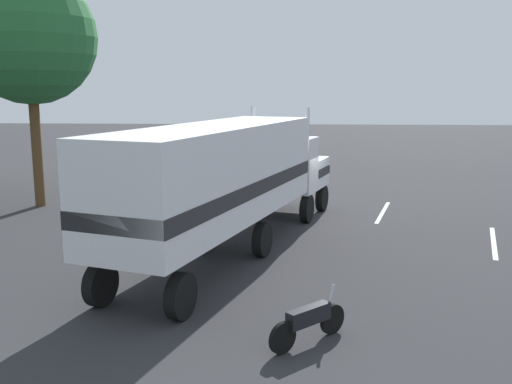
# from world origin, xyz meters

# --- Properties ---
(ground_plane) EXTENTS (120.00, 120.00, 0.00)m
(ground_plane) POSITION_xyz_m (0.00, 0.00, 0.00)
(ground_plane) COLOR #2D2D30
(lane_stripe_near) EXTENTS (4.28, 1.35, 0.01)m
(lane_stripe_near) POSITION_xyz_m (0.97, -3.50, 0.01)
(lane_stripe_near) COLOR silver
(lane_stripe_near) RESTS_ON ground_plane
(lane_stripe_mid) EXTENTS (4.24, 1.49, 0.01)m
(lane_stripe_mid) POSITION_xyz_m (-3.66, -6.52, 0.01)
(lane_stripe_mid) COLOR silver
(lane_stripe_mid) RESTS_ON ground_plane
(semi_truck) EXTENTS (14.21, 6.85, 4.50)m
(semi_truck) POSITION_xyz_m (-5.27, 2.36, 2.52)
(semi_truck) COLOR white
(semi_truck) RESTS_ON ground_plane
(person_bystander) EXTENTS (0.39, 0.48, 1.63)m
(person_bystander) POSITION_xyz_m (-0.99, 3.65, 0.89)
(person_bystander) COLOR #2D3347
(person_bystander) RESTS_ON ground_plane
(motorcycle) EXTENTS (1.52, 1.61, 1.12)m
(motorcycle) POSITION_xyz_m (-11.81, 0.10, 0.48)
(motorcycle) COLOR black
(motorcycle) RESTS_ON ground_plane
(tree_right) EXTENTS (5.71, 5.71, 10.21)m
(tree_right) POSITION_xyz_m (1.48, 11.66, 7.33)
(tree_right) COLOR brown
(tree_right) RESTS_ON ground_plane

